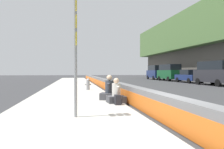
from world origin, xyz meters
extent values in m
plane|color=#353538|center=(0.00, 0.00, 0.00)|extent=(160.00, 160.00, 0.00)
cube|color=#B5B2A8|center=(0.00, 2.65, 0.07)|extent=(80.00, 4.40, 0.14)
cube|color=slate|center=(0.00, 0.00, 0.42)|extent=(76.00, 0.44, 0.85)
cube|color=orange|center=(0.00, 0.23, 0.38)|extent=(74.48, 0.01, 0.54)
cylinder|color=gray|center=(1.02, 2.49, 1.94)|extent=(0.09, 0.09, 3.60)
cube|color=yellow|center=(1.02, 2.47, 3.44)|extent=(0.44, 0.02, 0.36)
cube|color=black|center=(1.02, 2.45, 3.44)|extent=(0.30, 0.01, 0.10)
cube|color=yellow|center=(1.02, 2.47, 2.94)|extent=(0.44, 0.02, 0.36)
cube|color=black|center=(1.02, 2.45, 2.94)|extent=(0.30, 0.01, 0.10)
cube|color=yellow|center=(1.02, 2.47, 2.44)|extent=(0.44, 0.02, 0.36)
cube|color=black|center=(1.02, 2.45, 2.44)|extent=(0.30, 0.01, 0.10)
cylinder|color=gray|center=(10.44, 1.51, 0.50)|extent=(0.24, 0.24, 0.72)
cone|color=gray|center=(10.44, 1.51, 0.94)|extent=(0.26, 0.26, 0.16)
cylinder|color=gray|center=(10.44, 1.34, 0.54)|extent=(0.10, 0.12, 0.10)
cylinder|color=gray|center=(10.44, 1.68, 0.54)|extent=(0.10, 0.12, 0.10)
cube|color=#424247|center=(3.72, 0.73, 0.28)|extent=(0.71, 0.81, 0.29)
cylinder|color=beige|center=(3.72, 0.73, 0.70)|extent=(0.37, 0.37, 0.54)
sphere|color=beige|center=(3.72, 0.73, 1.09)|extent=(0.24, 0.24, 0.24)
cylinder|color=beige|center=(3.92, 0.75, 0.64)|extent=(0.29, 0.15, 0.48)
cylinder|color=beige|center=(3.52, 0.72, 0.64)|extent=(0.29, 0.15, 0.48)
cube|color=#424247|center=(4.81, 0.85, 0.30)|extent=(0.95, 1.03, 0.32)
cylinder|color=#333842|center=(4.81, 0.85, 0.76)|extent=(0.41, 0.41, 0.60)
sphere|color=beige|center=(4.81, 0.85, 1.19)|extent=(0.26, 0.26, 0.26)
cylinder|color=#333842|center=(5.03, 0.78, 0.70)|extent=(0.34, 0.23, 0.53)
cylinder|color=#333842|center=(4.60, 0.92, 0.70)|extent=(0.34, 0.23, 0.53)
cube|color=#232328|center=(3.13, 0.79, 0.34)|extent=(0.32, 0.22, 0.40)
cube|color=#232328|center=(3.13, 0.65, 0.28)|extent=(0.22, 0.06, 0.20)
cube|color=#28282D|center=(15.25, -12.15, 1.01)|extent=(5.17, 2.16, 1.30)
cube|color=black|center=(15.15, -12.15, 2.11)|extent=(4.17, 1.92, 0.90)
cylinder|color=black|center=(16.84, -11.15, 0.36)|extent=(0.73, 0.25, 0.72)
cylinder|color=black|center=(16.91, -13.03, 0.36)|extent=(0.73, 0.25, 0.72)
cylinder|color=black|center=(13.58, -11.27, 0.36)|extent=(0.73, 0.25, 0.72)
cube|color=navy|center=(20.79, -12.28, 0.69)|extent=(4.54, 1.89, 0.72)
cube|color=black|center=(20.69, -12.28, 1.38)|extent=(2.23, 1.66, 0.66)
cylinder|color=black|center=(22.21, -11.39, 0.33)|extent=(0.66, 0.23, 0.66)
cylinder|color=black|center=(22.24, -13.12, 0.33)|extent=(0.66, 0.23, 0.66)
cylinder|color=black|center=(19.33, -11.45, 0.33)|extent=(0.66, 0.23, 0.66)
cylinder|color=black|center=(19.36, -13.18, 0.33)|extent=(0.66, 0.23, 0.66)
cube|color=#145128|center=(26.47, -12.14, 1.01)|extent=(5.15, 2.09, 1.30)
cube|color=black|center=(26.37, -12.14, 2.11)|extent=(4.14, 1.87, 0.90)
cylinder|color=black|center=(28.08, -11.16, 0.36)|extent=(0.73, 0.24, 0.72)
cylinder|color=black|center=(28.13, -13.04, 0.36)|extent=(0.73, 0.24, 0.72)
cylinder|color=black|center=(24.82, -11.24, 0.36)|extent=(0.73, 0.24, 0.72)
cylinder|color=black|center=(24.86, -13.12, 0.36)|extent=(0.73, 0.24, 0.72)
cube|color=navy|center=(32.15, -12.12, 1.01)|extent=(5.17, 2.15, 1.30)
cube|color=black|center=(32.05, -12.11, 2.11)|extent=(4.16, 1.92, 0.90)
cylinder|color=black|center=(33.81, -11.24, 0.36)|extent=(0.73, 0.25, 0.72)
cylinder|color=black|center=(33.74, -13.12, 0.36)|extent=(0.73, 0.25, 0.72)
cylinder|color=black|center=(30.55, -11.12, 0.36)|extent=(0.73, 0.25, 0.72)
cylinder|color=black|center=(30.48, -13.00, 0.36)|extent=(0.73, 0.25, 0.72)
camera|label=1|loc=(-5.53, 2.54, 1.50)|focal=35.10mm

